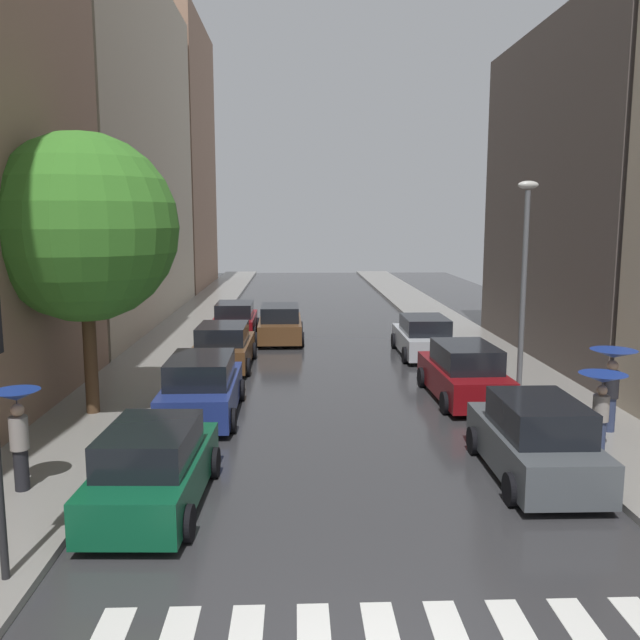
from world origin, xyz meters
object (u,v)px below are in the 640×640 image
(car_midroad, at_px, (280,324))
(parked_car_left_fourth, at_px, (235,320))
(parked_car_right_nearest, at_px, (535,441))
(parked_car_left_third, at_px, (223,347))
(pedestrian_by_kerb, at_px, (18,421))
(lamp_post_right, at_px, (524,273))
(parked_car_right_third, at_px, (424,337))
(pedestrian_foreground, at_px, (612,370))
(pedestrian_near_tree, at_px, (602,394))
(parked_car_right_second, at_px, (464,374))
(street_tree_left, at_px, (84,228))
(parked_car_left_nearest, at_px, (153,468))
(parked_car_left_second, at_px, (202,388))

(car_midroad, bearing_deg, parked_car_left_fourth, 56.21)
(parked_car_right_nearest, bearing_deg, parked_car_left_third, 35.91)
(pedestrian_by_kerb, bearing_deg, lamp_post_right, 157.46)
(parked_car_right_third, relative_size, pedestrian_foreground, 2.14)
(pedestrian_near_tree, bearing_deg, car_midroad, 49.85)
(car_midroad, bearing_deg, parked_car_right_second, -150.51)
(parked_car_left_third, relative_size, car_midroad, 0.98)
(parked_car_right_third, xyz_separation_m, pedestrian_near_tree, (1.80, -11.60, 0.77))
(pedestrian_foreground, bearing_deg, lamp_post_right, 71.20)
(parked_car_left_third, distance_m, street_tree_left, 8.09)
(parked_car_left_nearest, distance_m, car_midroad, 17.32)
(parked_car_right_second, height_order, parked_car_right_third, parked_car_right_second)
(parked_car_right_third, distance_m, lamp_post_right, 7.61)
(pedestrian_foreground, height_order, pedestrian_by_kerb, pedestrian_foreground)
(parked_car_left_third, relative_size, parked_car_right_third, 0.97)
(parked_car_left_second, relative_size, pedestrian_foreground, 2.22)
(lamp_post_right, bearing_deg, street_tree_left, -174.56)
(parked_car_left_nearest, relative_size, pedestrian_foreground, 2.11)
(parked_car_left_third, distance_m, pedestrian_foreground, 13.39)
(parked_car_left_third, distance_m, lamp_post_right, 10.99)
(pedestrian_by_kerb, bearing_deg, parked_car_right_third, -179.15)
(pedestrian_by_kerb, bearing_deg, street_tree_left, -138.68)
(parked_car_left_third, bearing_deg, pedestrian_foreground, -127.26)
(parked_car_left_nearest, xyz_separation_m, parked_car_left_second, (0.11, 5.85, 0.04))
(car_midroad, relative_size, pedestrian_foreground, 2.12)
(pedestrian_foreground, xyz_separation_m, pedestrian_near_tree, (-0.96, -1.52, -0.19))
(parked_car_right_second, xyz_separation_m, lamp_post_right, (1.61, -0.28, 3.04))
(parked_car_right_third, bearing_deg, car_midroad, 59.69)
(parked_car_left_nearest, bearing_deg, street_tree_left, 28.52)
(parked_car_right_second, relative_size, street_tree_left, 0.62)
(car_midroad, bearing_deg, pedestrian_by_kerb, 163.55)
(street_tree_left, bearing_deg, parked_car_left_third, 64.30)
(parked_car_right_nearest, relative_size, pedestrian_foreground, 2.07)
(parked_car_right_nearest, height_order, car_midroad, parked_car_right_nearest)
(parked_car_left_second, xyz_separation_m, pedestrian_foreground, (10.45, -2.13, 0.91))
(parked_car_left_third, height_order, parked_car_right_second, parked_car_right_second)
(parked_car_right_third, xyz_separation_m, pedestrian_foreground, (2.75, -10.08, 0.96))
(parked_car_right_second, distance_m, street_tree_left, 11.61)
(parked_car_left_second, relative_size, parked_car_left_fourth, 1.10)
(parked_car_left_nearest, xyz_separation_m, pedestrian_near_tree, (9.60, 2.20, 0.76))
(parked_car_right_second, bearing_deg, parked_car_right_third, -1.98)
(parked_car_right_third, bearing_deg, lamp_post_right, -166.82)
(parked_car_left_second, height_order, parked_car_right_third, parked_car_left_second)
(parked_car_right_second, bearing_deg, parked_car_left_second, 99.02)
(parked_car_left_second, distance_m, street_tree_left, 5.31)
(pedestrian_near_tree, distance_m, street_tree_left, 13.52)
(parked_car_left_third, height_order, parked_car_right_third, parked_car_left_third)
(lamp_post_right, bearing_deg, parked_car_left_second, -172.79)
(parked_car_right_third, relative_size, car_midroad, 1.01)
(pedestrian_foreground, bearing_deg, parked_car_left_nearest, 160.92)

